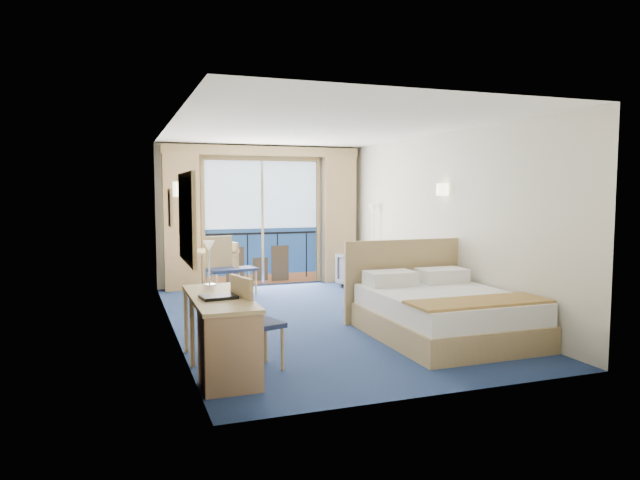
{
  "coord_description": "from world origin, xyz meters",
  "views": [
    {
      "loc": [
        -2.66,
        -7.59,
        1.84
      ],
      "look_at": [
        0.12,
        0.2,
        1.11
      ],
      "focal_mm": 32.0,
      "sensor_mm": 36.0,
      "label": 1
    }
  ],
  "objects_px": {
    "desk_chair": "(252,317)",
    "table_chair_a": "(239,265)",
    "floor_lamp": "(373,225)",
    "round_table": "(215,261)",
    "nightstand": "(426,294)",
    "table_chair_b": "(221,264)",
    "desk": "(227,340)",
    "armchair": "(361,270)",
    "bed": "(442,312)"
  },
  "relations": [
    {
      "from": "desk_chair",
      "to": "table_chair_a",
      "type": "relative_size",
      "value": 1.05
    },
    {
      "from": "floor_lamp",
      "to": "round_table",
      "type": "height_order",
      "value": "floor_lamp"
    },
    {
      "from": "nightstand",
      "to": "round_table",
      "type": "distance_m",
      "value": 3.77
    },
    {
      "from": "floor_lamp",
      "to": "table_chair_b",
      "type": "distance_m",
      "value": 3.0
    },
    {
      "from": "floor_lamp",
      "to": "desk",
      "type": "xyz_separation_m",
      "value": [
        -3.59,
        -4.45,
        -0.77
      ]
    },
    {
      "from": "table_chair_a",
      "to": "desk_chair",
      "type": "bearing_deg",
      "value": 159.52
    },
    {
      "from": "desk_chair",
      "to": "armchair",
      "type": "bearing_deg",
      "value": -51.95
    },
    {
      "from": "floor_lamp",
      "to": "table_chair_b",
      "type": "relative_size",
      "value": 1.48
    },
    {
      "from": "nightstand",
      "to": "table_chair_a",
      "type": "xyz_separation_m",
      "value": [
        -2.43,
        2.31,
        0.27
      ]
    },
    {
      "from": "nightstand",
      "to": "desk_chair",
      "type": "xyz_separation_m",
      "value": [
        -3.19,
        -2.02,
        0.3
      ]
    },
    {
      "from": "armchair",
      "to": "desk_chair",
      "type": "xyz_separation_m",
      "value": [
        -3.05,
        -4.17,
        0.22
      ]
    },
    {
      "from": "bed",
      "to": "table_chair_b",
      "type": "bearing_deg",
      "value": 123.02
    },
    {
      "from": "nightstand",
      "to": "armchair",
      "type": "height_order",
      "value": "armchair"
    },
    {
      "from": "floor_lamp",
      "to": "table_chair_b",
      "type": "height_order",
      "value": "floor_lamp"
    },
    {
      "from": "bed",
      "to": "desk_chair",
      "type": "relative_size",
      "value": 2.21
    },
    {
      "from": "armchair",
      "to": "floor_lamp",
      "type": "height_order",
      "value": "floor_lamp"
    },
    {
      "from": "bed",
      "to": "floor_lamp",
      "type": "xyz_separation_m",
      "value": [
        0.73,
        3.63,
        0.87
      ]
    },
    {
      "from": "nightstand",
      "to": "desk_chair",
      "type": "relative_size",
      "value": 0.51
    },
    {
      "from": "floor_lamp",
      "to": "desk",
      "type": "relative_size",
      "value": 0.96
    },
    {
      "from": "bed",
      "to": "floor_lamp",
      "type": "relative_size",
      "value": 1.38
    },
    {
      "from": "desk",
      "to": "round_table",
      "type": "bearing_deg",
      "value": 82.22
    },
    {
      "from": "armchair",
      "to": "table_chair_b",
      "type": "height_order",
      "value": "table_chair_b"
    },
    {
      "from": "floor_lamp",
      "to": "bed",
      "type": "bearing_deg",
      "value": -101.44
    },
    {
      "from": "armchair",
      "to": "table_chair_a",
      "type": "bearing_deg",
      "value": -21.08
    },
    {
      "from": "floor_lamp",
      "to": "table_chair_b",
      "type": "xyz_separation_m",
      "value": [
        -2.93,
        -0.25,
        -0.59
      ]
    },
    {
      "from": "nightstand",
      "to": "table_chair_b",
      "type": "relative_size",
      "value": 0.47
    },
    {
      "from": "floor_lamp",
      "to": "table_chair_a",
      "type": "relative_size",
      "value": 1.7
    },
    {
      "from": "round_table",
      "to": "bed",
      "type": "bearing_deg",
      "value": -60.84
    },
    {
      "from": "nightstand",
      "to": "floor_lamp",
      "type": "xyz_separation_m",
      "value": [
        0.09,
        2.14,
        0.94
      ]
    },
    {
      "from": "armchair",
      "to": "table_chair_a",
      "type": "height_order",
      "value": "table_chair_a"
    },
    {
      "from": "bed",
      "to": "desk",
      "type": "relative_size",
      "value": 1.33
    },
    {
      "from": "round_table",
      "to": "table_chair_a",
      "type": "xyz_separation_m",
      "value": [
        0.41,
        -0.15,
        -0.07
      ]
    },
    {
      "from": "nightstand",
      "to": "round_table",
      "type": "height_order",
      "value": "round_table"
    },
    {
      "from": "armchair",
      "to": "table_chair_b",
      "type": "xyz_separation_m",
      "value": [
        -2.7,
        -0.27,
        0.27
      ]
    },
    {
      "from": "armchair",
      "to": "round_table",
      "type": "distance_m",
      "value": 2.74
    },
    {
      "from": "bed",
      "to": "table_chair_a",
      "type": "xyz_separation_m",
      "value": [
        -1.79,
        3.8,
        0.2
      ]
    },
    {
      "from": "bed",
      "to": "nightstand",
      "type": "bearing_deg",
      "value": 66.7
    },
    {
      "from": "desk",
      "to": "table_chair_a",
      "type": "xyz_separation_m",
      "value": [
        1.07,
        4.62,
        0.1
      ]
    },
    {
      "from": "floor_lamp",
      "to": "round_table",
      "type": "relative_size",
      "value": 1.82
    },
    {
      "from": "bed",
      "to": "floor_lamp",
      "type": "height_order",
      "value": "floor_lamp"
    },
    {
      "from": "bed",
      "to": "table_chair_b",
      "type": "distance_m",
      "value": 4.03
    },
    {
      "from": "desk_chair",
      "to": "table_chair_a",
      "type": "distance_m",
      "value": 4.39
    },
    {
      "from": "bed",
      "to": "round_table",
      "type": "bearing_deg",
      "value": 119.16
    },
    {
      "from": "bed",
      "to": "nightstand",
      "type": "distance_m",
      "value": 1.63
    },
    {
      "from": "nightstand",
      "to": "armchair",
      "type": "relative_size",
      "value": 0.68
    },
    {
      "from": "desk_chair",
      "to": "table_chair_b",
      "type": "distance_m",
      "value": 3.91
    },
    {
      "from": "round_table",
      "to": "table_chair_b",
      "type": "height_order",
      "value": "table_chair_b"
    },
    {
      "from": "round_table",
      "to": "table_chair_b",
      "type": "distance_m",
      "value": 0.58
    },
    {
      "from": "nightstand",
      "to": "desk",
      "type": "bearing_deg",
      "value": -146.46
    },
    {
      "from": "bed",
      "to": "round_table",
      "type": "relative_size",
      "value": 2.5
    }
  ]
}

